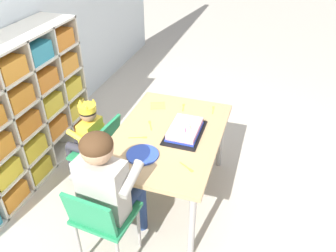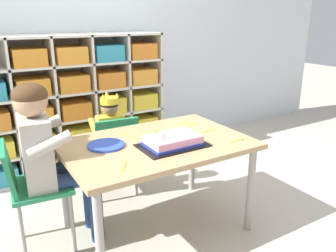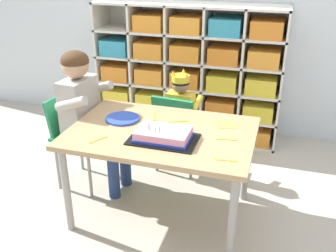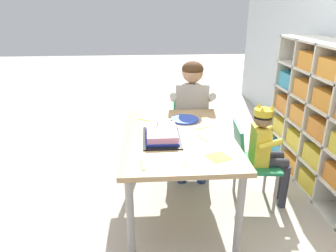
% 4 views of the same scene
% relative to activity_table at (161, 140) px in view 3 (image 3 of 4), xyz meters
% --- Properties ---
extents(ground, '(16.00, 16.00, 0.00)m').
position_rel_activity_table_xyz_m(ground, '(0.00, 0.00, -0.57)').
color(ground, '#BCB2A3').
extents(storage_cubby_shelf, '(1.71, 0.38, 1.23)m').
position_rel_activity_table_xyz_m(storage_cubby_shelf, '(-0.15, 1.29, 0.03)').
color(storage_cubby_shelf, silver).
rests_on(storage_cubby_shelf, ground).
extents(activity_table, '(1.16, 0.79, 0.63)m').
position_rel_activity_table_xyz_m(activity_table, '(0.00, 0.00, 0.00)').
color(activity_table, tan).
rests_on(activity_table, ground).
extents(classroom_chair_blue, '(0.39, 0.37, 0.67)m').
position_rel_activity_table_xyz_m(classroom_chair_blue, '(-0.06, 0.57, -0.17)').
color(classroom_chair_blue, '#238451').
rests_on(classroom_chair_blue, ground).
extents(child_with_crown, '(0.31, 0.31, 0.83)m').
position_rel_activity_table_xyz_m(child_with_crown, '(-0.05, 0.68, -0.05)').
color(child_with_crown, yellow).
rests_on(child_with_crown, ground).
extents(classroom_chair_adult_side, '(0.39, 0.39, 0.70)m').
position_rel_activity_table_xyz_m(classroom_chair_adult_side, '(-0.74, 0.20, -0.13)').
color(classroom_chair_adult_side, '#238451').
rests_on(classroom_chair_adult_side, ground).
extents(adult_helper_seated, '(0.45, 0.42, 1.04)m').
position_rel_activity_table_xyz_m(adult_helper_seated, '(-0.62, 0.19, 0.08)').
color(adult_helper_seated, '#B2ADA3').
rests_on(adult_helper_seated, ground).
extents(birthday_cake_on_tray, '(0.41, 0.26, 0.10)m').
position_rel_activity_table_xyz_m(birthday_cake_on_tray, '(0.05, -0.12, 0.09)').
color(birthday_cake_on_tray, black).
rests_on(birthday_cake_on_tray, activity_table).
extents(paper_plate_stack, '(0.23, 0.23, 0.01)m').
position_rel_activity_table_xyz_m(paper_plate_stack, '(-0.30, 0.09, 0.07)').
color(paper_plate_stack, blue).
rests_on(paper_plate_stack, activity_table).
extents(paper_napkin_square, '(0.16, 0.16, 0.00)m').
position_rel_activity_table_xyz_m(paper_napkin_square, '(0.37, 0.21, 0.07)').
color(paper_napkin_square, '#F4DB4C').
rests_on(paper_napkin_square, activity_table).
extents(fork_near_cake_tray, '(0.08, 0.11, 0.00)m').
position_rel_activity_table_xyz_m(fork_near_cake_tray, '(-0.33, -0.24, 0.07)').
color(fork_near_cake_tray, yellow).
rests_on(fork_near_cake_tray, activity_table).
extents(fork_near_child_seat, '(0.06, 0.13, 0.00)m').
position_rel_activity_table_xyz_m(fork_near_child_seat, '(-0.11, 0.19, 0.07)').
color(fork_near_child_seat, yellow).
rests_on(fork_near_child_seat, activity_table).
extents(fork_at_table_front_edge, '(0.12, 0.08, 0.00)m').
position_rel_activity_table_xyz_m(fork_at_table_front_edge, '(0.07, 0.17, 0.07)').
color(fork_at_table_front_edge, yellow).
rests_on(fork_at_table_front_edge, activity_table).
extents(fork_beside_plate_stack, '(0.12, 0.04, 0.00)m').
position_rel_activity_table_xyz_m(fork_beside_plate_stack, '(0.42, -0.00, 0.07)').
color(fork_beside_plate_stack, yellow).
rests_on(fork_beside_plate_stack, activity_table).
extents(fork_by_napkin, '(0.13, 0.03, 0.00)m').
position_rel_activity_table_xyz_m(fork_by_napkin, '(0.46, -0.25, 0.07)').
color(fork_by_napkin, yellow).
rests_on(fork_by_napkin, activity_table).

